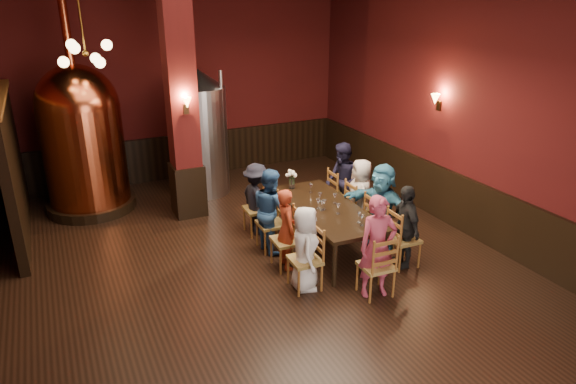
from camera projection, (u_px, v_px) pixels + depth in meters
name	position (u px, v px, depth m)	size (l,w,h in m)	color
room	(255.00, 133.00, 6.98)	(10.00, 10.02, 4.50)	black
wainscot_right	(462.00, 203.00, 9.21)	(0.08, 9.90, 1.00)	black
wainscot_back	(176.00, 157.00, 11.79)	(7.90, 0.08, 1.00)	black
column	(181.00, 99.00, 9.22)	(0.58, 0.58, 4.50)	#460F0F
partition	(13.00, 170.00, 8.78)	(0.22, 3.50, 2.40)	black
pendant_cluster	(85.00, 53.00, 8.39)	(0.90, 0.90, 1.70)	#A57226
sconce_wall	(439.00, 101.00, 9.23)	(0.20, 0.20, 0.36)	black
sconce_column	(186.00, 104.00, 8.98)	(0.20, 0.20, 0.36)	black
dining_table	(326.00, 210.00, 8.44)	(1.09, 2.44, 0.75)	black
chair_0	(305.00, 259.00, 7.36)	(0.46, 0.46, 0.92)	brown
person_0	(305.00, 249.00, 7.30)	(0.62, 0.40, 1.27)	silver
chair_1	(287.00, 240.00, 7.93)	(0.46, 0.46, 0.92)	brown
person_1	(287.00, 229.00, 7.86)	(0.47, 0.31, 1.30)	#9D321A
chair_2	(271.00, 224.00, 8.50)	(0.46, 0.46, 0.92)	brown
person_2	(271.00, 210.00, 8.41)	(0.69, 0.34, 1.41)	#274F85
chair_3	(257.00, 209.00, 9.07)	(0.46, 0.46, 0.92)	brown
person_3	(257.00, 199.00, 9.00)	(0.84, 0.48, 1.30)	black
chair_4	(404.00, 238.00, 7.99)	(0.46, 0.46, 0.92)	brown
person_4	(405.00, 226.00, 7.91)	(0.79, 0.33, 1.34)	black
chair_5	(380.00, 222.00, 8.56)	(0.46, 0.46, 0.92)	brown
person_5	(381.00, 207.00, 8.46)	(1.37, 0.44, 1.47)	teal
chair_6	(360.00, 208.00, 9.12)	(0.46, 0.46, 0.92)	brown
person_6	(360.00, 196.00, 9.04)	(0.66, 0.43, 1.35)	beige
chair_7	(341.00, 195.00, 9.70)	(0.46, 0.46, 0.92)	brown
person_7	(342.00, 181.00, 9.60)	(0.71, 0.35, 1.46)	black
chair_8	(376.00, 265.00, 7.20)	(0.46, 0.46, 0.92)	brown
person_8	(378.00, 247.00, 7.10)	(0.55, 0.36, 1.50)	#A4364F
copper_kettle	(82.00, 137.00, 9.74)	(1.83, 1.83, 4.01)	black
steel_vessel	(201.00, 133.00, 10.64)	(1.29, 1.29, 2.61)	#B2B2B7
rose_vase	(292.00, 176.00, 9.13)	(0.21, 0.21, 0.35)	white
wine_glass_0	(338.00, 209.00, 8.12)	(0.07, 0.07, 0.17)	white
wine_glass_1	(311.00, 188.00, 8.97)	(0.07, 0.07, 0.17)	white
wine_glass_2	(324.00, 205.00, 8.28)	(0.07, 0.07, 0.17)	white
wine_glass_3	(320.00, 198.00, 8.57)	(0.07, 0.07, 0.17)	white
wine_glass_4	(318.00, 204.00, 8.32)	(0.07, 0.07, 0.17)	white
wine_glass_5	(322.00, 206.00, 8.25)	(0.07, 0.07, 0.17)	white
wine_glass_6	(335.00, 198.00, 8.53)	(0.07, 0.07, 0.17)	white
wine_glass_7	(362.00, 220.00, 7.72)	(0.07, 0.07, 0.17)	white
wine_glass_8	(359.00, 218.00, 7.81)	(0.07, 0.07, 0.17)	white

